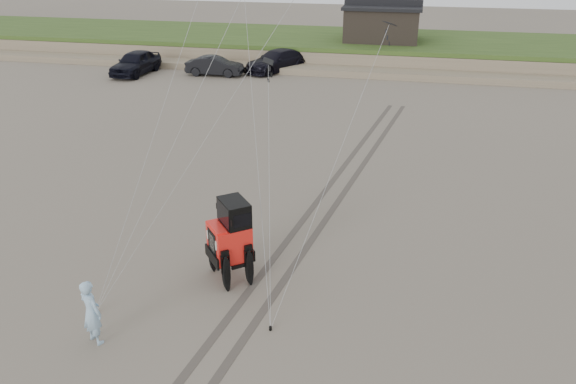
% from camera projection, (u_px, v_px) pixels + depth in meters
% --- Properties ---
extents(ground, '(160.00, 160.00, 0.00)m').
position_uv_depth(ground, '(214.00, 313.00, 15.94)').
color(ground, '#6B6054').
rests_on(ground, ground).
extents(dune_ridge, '(160.00, 14.25, 1.73)m').
position_uv_depth(dune_ridge, '(358.00, 49.00, 48.89)').
color(dune_ridge, '#7A6B54').
rests_on(dune_ridge, ground).
extents(cabin, '(6.40, 5.40, 3.35)m').
position_uv_depth(cabin, '(382.00, 22.00, 47.04)').
color(cabin, black).
rests_on(cabin, dune_ridge).
extents(truck_a, '(2.40, 5.37, 1.79)m').
position_uv_depth(truck_a, '(136.00, 63.00, 43.20)').
color(truck_a, black).
rests_on(truck_a, ground).
extents(truck_b, '(4.42, 1.64, 1.44)m').
position_uv_depth(truck_b, '(215.00, 66.00, 42.90)').
color(truck_b, black).
rests_on(truck_b, ground).
extents(truck_c, '(5.07, 6.01, 1.65)m').
position_uv_depth(truck_c, '(277.00, 61.00, 44.16)').
color(truck_c, black).
rests_on(truck_c, ground).
extents(jeep, '(5.89, 5.42, 2.09)m').
position_uv_depth(jeep, '(230.00, 248.00, 17.19)').
color(jeep, '#FF221A').
rests_on(jeep, ground).
extents(man, '(0.81, 0.69, 1.87)m').
position_uv_depth(man, '(91.00, 312.00, 14.46)').
color(man, '#86B4CF').
rests_on(man, ground).
extents(stake_main, '(0.08, 0.08, 0.12)m').
position_uv_depth(stake_main, '(95.00, 312.00, 15.87)').
color(stake_main, black).
rests_on(stake_main, ground).
extents(stake_aux, '(0.08, 0.08, 0.12)m').
position_uv_depth(stake_aux, '(270.00, 328.00, 15.23)').
color(stake_aux, black).
rests_on(stake_aux, ground).
extents(tire_tracks, '(5.22, 29.74, 0.01)m').
position_uv_depth(tire_tracks, '(328.00, 201.00, 22.64)').
color(tire_tracks, '#4C443D').
rests_on(tire_tracks, ground).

